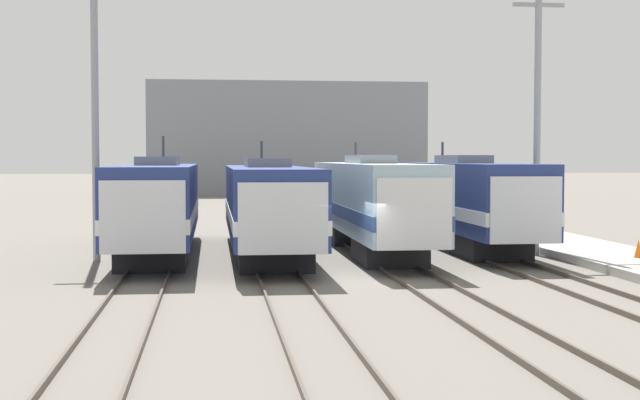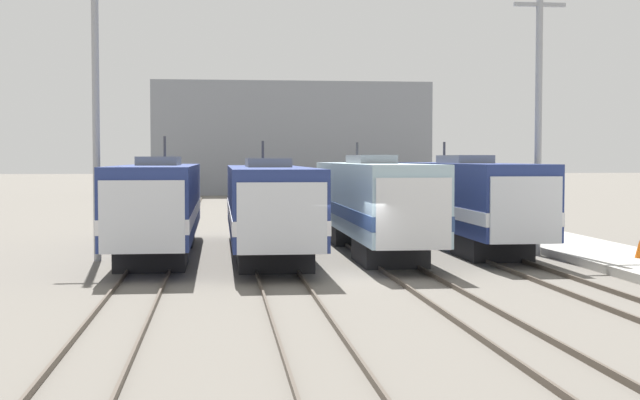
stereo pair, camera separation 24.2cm
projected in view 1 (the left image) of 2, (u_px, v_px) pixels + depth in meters
The scene contains 13 objects.
ground_plane at pixel (347, 278), 29.52m from camera, with size 400.00×400.00×0.00m, color #666059.
rail_pair_far_left at pixel (144, 279), 28.72m from camera, with size 1.51×120.00×0.15m.
rail_pair_center_left at pixel (280, 277), 29.25m from camera, with size 1.51×120.00×0.15m.
rail_pair_center_right at pixel (412, 275), 29.78m from camera, with size 1.51×120.00×0.15m.
rail_pair_far_right at pixel (538, 273), 30.30m from camera, with size 1.51×120.00×0.15m.
locomotive_far_left at pixel (158, 205), 36.15m from camera, with size 2.98×17.05×4.98m.
locomotive_center_left at pixel (267, 206), 36.01m from camera, with size 3.14×17.15×4.76m.
locomotive_center_right at pixel (371, 203), 37.28m from camera, with size 2.79×16.94×4.72m.
locomotive_far_right at pixel (465, 201), 39.00m from camera, with size 2.89×16.13×4.77m.
catenary_tower_left at pixel (95, 105), 34.18m from camera, with size 2.14×0.28×11.60m.
catenary_tower_right at pixel (537, 108), 36.30m from camera, with size 2.14×0.28×11.60m.
traffic_cone at pixel (638, 249), 32.79m from camera, with size 0.33×0.33×0.68m.
depot_building at pixel (286, 139), 99.36m from camera, with size 30.30×8.23×12.28m.
Camera 1 is at (-4.40, -29.04, 3.99)m, focal length 50.00 mm.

